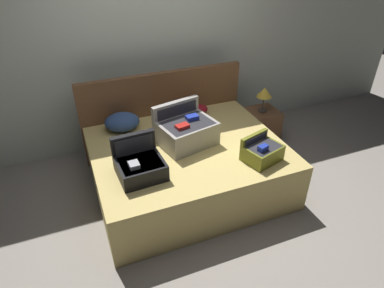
{
  "coord_description": "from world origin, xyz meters",
  "views": [
    {
      "loc": [
        -1.08,
        -2.43,
        2.55
      ],
      "look_at": [
        0.0,
        0.28,
        0.66
      ],
      "focal_mm": 31.6,
      "sensor_mm": 36.0,
      "label": 1
    }
  ],
  "objects_px": {
    "hard_case_large": "(186,130)",
    "pillow_center_head": "(122,122)",
    "nightstand": "(260,126)",
    "bed": "(188,167)",
    "pillow_near_headboard": "(190,112)",
    "hard_case_small": "(262,152)",
    "hard_case_medium": "(140,165)",
    "table_lamp": "(264,93)"
  },
  "relations": [
    {
      "from": "hard_case_small",
      "to": "table_lamp",
      "type": "height_order",
      "value": "table_lamp"
    },
    {
      "from": "bed",
      "to": "table_lamp",
      "type": "bearing_deg",
      "value": 23.72
    },
    {
      "from": "hard_case_medium",
      "to": "hard_case_small",
      "type": "distance_m",
      "value": 1.21
    },
    {
      "from": "pillow_center_head",
      "to": "hard_case_medium",
      "type": "bearing_deg",
      "value": -91.37
    },
    {
      "from": "hard_case_medium",
      "to": "table_lamp",
      "type": "distance_m",
      "value": 2.07
    },
    {
      "from": "hard_case_small",
      "to": "hard_case_large",
      "type": "bearing_deg",
      "value": 118.13
    },
    {
      "from": "hard_case_large",
      "to": "pillow_near_headboard",
      "type": "xyz_separation_m",
      "value": [
        0.25,
        0.52,
        -0.08
      ]
    },
    {
      "from": "pillow_near_headboard",
      "to": "pillow_center_head",
      "type": "relative_size",
      "value": 1.2
    },
    {
      "from": "nightstand",
      "to": "table_lamp",
      "type": "height_order",
      "value": "table_lamp"
    },
    {
      "from": "pillow_near_headboard",
      "to": "pillow_center_head",
      "type": "xyz_separation_m",
      "value": [
        -0.84,
        0.01,
        0.03
      ]
    },
    {
      "from": "hard_case_large",
      "to": "nightstand",
      "type": "bearing_deg",
      "value": 8.15
    },
    {
      "from": "hard_case_large",
      "to": "pillow_near_headboard",
      "type": "bearing_deg",
      "value": 51.34
    },
    {
      "from": "hard_case_large",
      "to": "hard_case_small",
      "type": "height_order",
      "value": "hard_case_large"
    },
    {
      "from": "bed",
      "to": "nightstand",
      "type": "bearing_deg",
      "value": 23.72
    },
    {
      "from": "bed",
      "to": "hard_case_small",
      "type": "xyz_separation_m",
      "value": [
        0.6,
        -0.51,
        0.38
      ]
    },
    {
      "from": "bed",
      "to": "hard_case_small",
      "type": "distance_m",
      "value": 0.87
    },
    {
      "from": "hard_case_medium",
      "to": "pillow_center_head",
      "type": "xyz_separation_m",
      "value": [
        0.02,
        0.9,
        -0.01
      ]
    },
    {
      "from": "hard_case_small",
      "to": "nightstand",
      "type": "relative_size",
      "value": 0.92
    },
    {
      "from": "bed",
      "to": "hard_case_medium",
      "type": "relative_size",
      "value": 4.52
    },
    {
      "from": "pillow_center_head",
      "to": "nightstand",
      "type": "bearing_deg",
      "value": -1.27
    },
    {
      "from": "hard_case_medium",
      "to": "nightstand",
      "type": "xyz_separation_m",
      "value": [
        1.88,
        0.85,
        -0.44
      ]
    },
    {
      "from": "bed",
      "to": "pillow_center_head",
      "type": "relative_size",
      "value": 5.09
    },
    {
      "from": "hard_case_small",
      "to": "pillow_near_headboard",
      "type": "bearing_deg",
      "value": 89.84
    },
    {
      "from": "pillow_center_head",
      "to": "nightstand",
      "type": "height_order",
      "value": "pillow_center_head"
    },
    {
      "from": "bed",
      "to": "nightstand",
      "type": "xyz_separation_m",
      "value": [
        1.29,
        0.57,
        -0.05
      ]
    },
    {
      "from": "hard_case_large",
      "to": "pillow_center_head",
      "type": "bearing_deg",
      "value": 125.15
    },
    {
      "from": "bed",
      "to": "nightstand",
      "type": "distance_m",
      "value": 1.41
    },
    {
      "from": "bed",
      "to": "hard_case_large",
      "type": "relative_size",
      "value": 3.07
    },
    {
      "from": "hard_case_small",
      "to": "table_lamp",
      "type": "distance_m",
      "value": 1.27
    },
    {
      "from": "bed",
      "to": "pillow_near_headboard",
      "type": "relative_size",
      "value": 4.24
    },
    {
      "from": "table_lamp",
      "to": "hard_case_large",
      "type": "bearing_deg",
      "value": -159.15
    },
    {
      "from": "hard_case_large",
      "to": "pillow_center_head",
      "type": "height_order",
      "value": "hard_case_large"
    },
    {
      "from": "pillow_center_head",
      "to": "nightstand",
      "type": "relative_size",
      "value": 0.86
    },
    {
      "from": "nightstand",
      "to": "pillow_center_head",
      "type": "bearing_deg",
      "value": 178.73
    },
    {
      "from": "hard_case_large",
      "to": "hard_case_small",
      "type": "xyz_separation_m",
      "value": [
        0.59,
        -0.59,
        -0.05
      ]
    },
    {
      "from": "pillow_near_headboard",
      "to": "pillow_center_head",
      "type": "distance_m",
      "value": 0.84
    },
    {
      "from": "hard_case_large",
      "to": "bed",
      "type": "bearing_deg",
      "value": -110.45
    },
    {
      "from": "hard_case_large",
      "to": "pillow_center_head",
      "type": "distance_m",
      "value": 0.79
    },
    {
      "from": "hard_case_small",
      "to": "pillow_near_headboard",
      "type": "distance_m",
      "value": 1.16
    },
    {
      "from": "hard_case_medium",
      "to": "pillow_near_headboard",
      "type": "height_order",
      "value": "hard_case_medium"
    },
    {
      "from": "hard_case_large",
      "to": "hard_case_medium",
      "type": "distance_m",
      "value": 0.71
    },
    {
      "from": "nightstand",
      "to": "table_lamp",
      "type": "distance_m",
      "value": 0.49
    }
  ]
}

